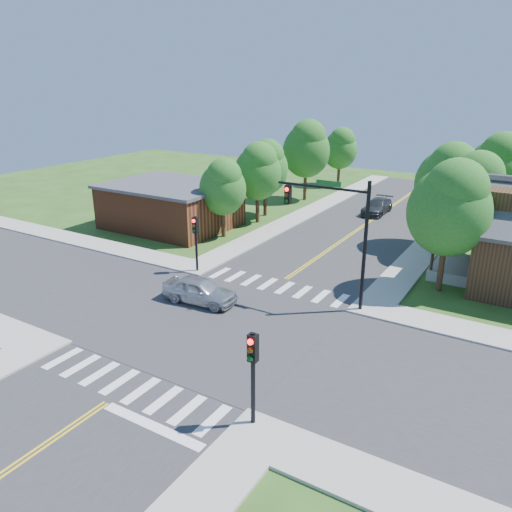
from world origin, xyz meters
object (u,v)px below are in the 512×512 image
Objects in this scene: signal_pole_nw at (196,234)px; car_silver at (200,291)px; signal_mast_ne at (336,221)px; signal_pole_se at (253,362)px; car_dgrey at (377,207)px.

car_silver is at bearing -50.37° from signal_pole_nw.
signal_mast_ne is 1.89× the size of signal_pole_se.
car_dgrey is at bearing 75.92° from signal_pole_nw.
signal_pole_nw is (-9.51, -0.01, -2.19)m from signal_mast_ne.
signal_pole_nw is 21.54m from car_dgrey.
signal_mast_ne is at bearing -78.76° from car_dgrey.
signal_mast_ne reaches higher than signal_pole_se.
signal_mast_ne is 9.76m from signal_pole_nw.
signal_mast_ne reaches higher than car_dgrey.
signal_pole_nw is 0.80× the size of car_dgrey.
signal_pole_se is (1.69, -11.21, -2.19)m from signal_mast_ne.
signal_mast_ne is at bearing -65.41° from car_silver.
signal_pole_nw is 0.85× the size of car_silver.
signal_pole_se is at bearing -81.44° from signal_mast_ne.
car_silver is 0.94× the size of car_dgrey.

